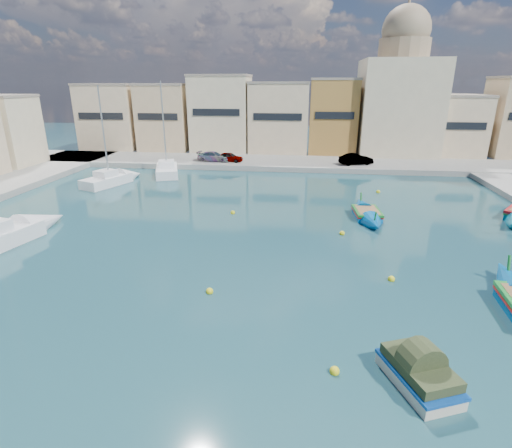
% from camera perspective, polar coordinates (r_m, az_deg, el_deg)
% --- Properties ---
extents(ground, '(160.00, 160.00, 0.00)m').
position_cam_1_polar(ground, '(20.02, 11.72, -10.12)').
color(ground, '#163743').
rests_on(ground, ground).
extents(north_quay, '(80.00, 8.00, 0.60)m').
position_cam_1_polar(north_quay, '(50.30, 9.24, 8.48)').
color(north_quay, gray).
rests_on(north_quay, ground).
extents(north_townhouses, '(83.20, 7.87, 10.19)m').
position_cam_1_polar(north_townhouses, '(57.57, 16.15, 14.09)').
color(north_townhouses, '#CEB48F').
rests_on(north_townhouses, ground).
extents(church_block, '(10.00, 10.00, 19.10)m').
position_cam_1_polar(church_block, '(58.60, 19.74, 17.17)').
color(church_block, beige).
rests_on(church_block, ground).
extents(parked_cars, '(21.26, 2.55, 1.29)m').
position_cam_1_polar(parked_cars, '(48.86, 1.55, 9.47)').
color(parked_cars, '#4C1919').
rests_on(parked_cars, north_quay).
extents(luzzu_green, '(2.33, 7.17, 2.22)m').
position_cam_1_polar(luzzu_green, '(31.63, 15.54, 1.29)').
color(luzzu_green, '#0057A3').
rests_on(luzzu_green, ground).
extents(tender_near, '(2.60, 3.35, 1.46)m').
position_cam_1_polar(tender_near, '(15.48, 22.24, -19.20)').
color(tender_near, beige).
rests_on(tender_near, ground).
extents(yacht_north, '(4.73, 8.33, 10.71)m').
position_cam_1_polar(yacht_north, '(47.61, -12.58, 7.79)').
color(yacht_north, white).
rests_on(yacht_north, ground).
extents(yacht_midnorth, '(4.58, 7.55, 10.28)m').
position_cam_1_polar(yacht_midnorth, '(43.92, -19.06, 6.20)').
color(yacht_midnorth, white).
rests_on(yacht_midnorth, ground).
extents(yacht_mid, '(4.27, 9.39, 11.45)m').
position_cam_1_polar(yacht_mid, '(30.79, -30.98, -0.95)').
color(yacht_mid, white).
rests_on(yacht_mid, ground).
extents(mooring_buoys, '(21.02, 25.87, 0.36)m').
position_cam_1_polar(mooring_buoys, '(24.71, 13.47, -4.10)').
color(mooring_buoys, yellow).
rests_on(mooring_buoys, ground).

